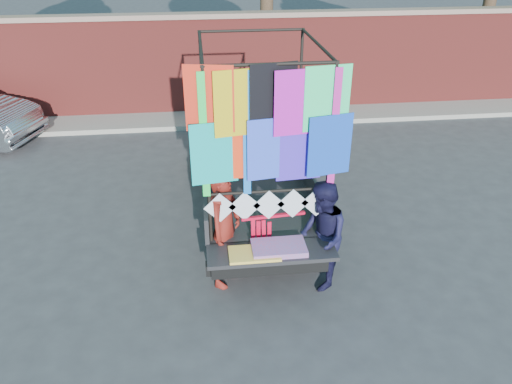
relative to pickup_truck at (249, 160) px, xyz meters
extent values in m
plane|color=#38383A|center=(0.14, -2.04, -0.81)|extent=(90.00, 90.00, 0.00)
cube|color=maroon|center=(0.14, 4.96, 0.44)|extent=(30.00, 0.35, 2.50)
cube|color=gray|center=(0.14, 4.96, 1.74)|extent=(30.00, 0.45, 0.12)
cube|color=gray|center=(0.14, 4.26, -0.75)|extent=(30.00, 1.20, 0.12)
cylinder|color=#38281C|center=(1.14, 6.16, 1.92)|extent=(0.36, 0.36, 5.46)
cylinder|color=#38281C|center=(7.64, 6.16, 1.46)|extent=(0.36, 0.36, 4.55)
cylinder|color=black|center=(-0.75, 0.58, -0.50)|extent=(0.21, 0.63, 0.63)
cylinder|color=black|center=(-0.75, -2.01, -0.50)|extent=(0.21, 0.63, 0.63)
cylinder|color=black|center=(0.75, 0.58, -0.50)|extent=(0.21, 0.63, 0.63)
cylinder|color=black|center=(0.75, -2.01, -0.50)|extent=(0.21, 0.63, 0.63)
cube|color=black|center=(0.00, -0.76, -0.33)|extent=(1.63, 4.02, 0.29)
cube|color=black|center=(0.00, -1.48, -0.07)|extent=(1.72, 2.20, 0.10)
cube|color=black|center=(-0.84, -1.48, 0.14)|extent=(0.06, 2.20, 0.43)
cube|color=black|center=(0.84, -1.48, 0.14)|extent=(0.06, 2.20, 0.43)
cube|color=black|center=(0.00, -0.40, 0.14)|extent=(1.72, 0.06, 0.43)
cube|color=black|center=(0.00, 0.53, 0.19)|extent=(1.72, 1.53, 1.20)
cube|color=#8C9EAD|center=(0.00, 0.10, 0.58)|extent=(1.53, 0.06, 0.53)
cube|color=#8C9EAD|center=(0.00, 1.25, 0.38)|extent=(1.53, 0.10, 0.67)
cube|color=black|center=(0.00, 1.58, -0.05)|extent=(1.68, 0.86, 0.53)
cube|color=black|center=(0.00, -2.82, -0.05)|extent=(1.72, 0.53, 0.06)
cube|color=black|center=(0.00, -2.60, -0.41)|extent=(1.77, 0.14, 0.17)
cylinder|color=black|center=(-0.79, -2.49, 1.18)|extent=(0.05, 0.05, 2.39)
cylinder|color=black|center=(-0.79, -0.48, 1.18)|extent=(0.05, 0.05, 2.39)
cylinder|color=black|center=(0.79, -2.49, 1.18)|extent=(0.05, 0.05, 2.39)
cylinder|color=black|center=(0.79, -0.48, 1.18)|extent=(0.05, 0.05, 2.39)
cylinder|color=black|center=(0.00, -2.49, 2.38)|extent=(1.63, 0.04, 0.04)
cylinder|color=black|center=(0.00, -0.48, 2.38)|extent=(1.63, 0.04, 0.04)
cylinder|color=black|center=(-0.79, -1.48, 2.38)|extent=(0.04, 2.06, 0.04)
cylinder|color=black|center=(0.79, -1.48, 2.38)|extent=(0.04, 2.06, 0.04)
cylinder|color=black|center=(0.00, -2.49, 0.70)|extent=(1.63, 0.04, 0.04)
cube|color=red|center=(-0.72, -2.51, 1.95)|extent=(0.59, 0.01, 0.81)
cube|color=gold|center=(-0.36, -2.54, 1.95)|extent=(0.59, 0.01, 0.81)
cube|color=black|center=(0.00, -2.51, 1.95)|extent=(0.59, 0.01, 0.81)
cube|color=#C916BC|center=(0.36, -2.54, 1.95)|extent=(0.59, 0.01, 0.81)
cube|color=#2AEE87|center=(0.72, -2.51, 1.95)|extent=(0.59, 0.01, 0.81)
cube|color=#0CABAC|center=(-0.72, -2.54, 1.32)|extent=(0.59, 0.01, 0.81)
cube|color=#FF3815|center=(-0.36, -2.51, 1.32)|extent=(0.59, 0.01, 0.81)
cube|color=blue|center=(0.00, -2.54, 1.32)|extent=(0.59, 0.01, 0.81)
cube|color=#432AD4|center=(0.36, -2.51, 1.32)|extent=(0.59, 0.01, 0.81)
cube|color=blue|center=(0.72, -2.54, 1.32)|extent=(0.59, 0.01, 0.81)
cube|color=#1BDC4B|center=(-0.81, -2.53, 1.51)|extent=(0.10, 0.01, 1.63)
cube|color=#C52094|center=(0.81, -2.53, 1.51)|extent=(0.10, 0.01, 1.63)
cube|color=blue|center=(-0.29, -2.53, 1.51)|extent=(0.10, 0.01, 1.63)
cube|color=silver|center=(-0.65, -2.52, 0.51)|extent=(0.43, 0.01, 0.43)
cube|color=silver|center=(-0.33, -2.52, 0.51)|extent=(0.43, 0.01, 0.43)
cube|color=silver|center=(0.00, -2.52, 0.51)|extent=(0.43, 0.01, 0.43)
cube|color=silver|center=(0.33, -2.52, 0.51)|extent=(0.43, 0.01, 0.43)
cube|color=silver|center=(0.65, -2.52, 0.51)|extent=(0.43, 0.01, 0.43)
cube|color=#FF3860|center=(0.10, -2.82, 0.02)|extent=(0.72, 0.43, 0.08)
cube|color=#ECC34A|center=(-0.24, -2.89, 0.00)|extent=(0.67, 0.38, 0.04)
imported|color=maroon|center=(-0.59, -2.36, 0.09)|extent=(0.71, 0.78, 1.80)
imported|color=black|center=(0.73, -2.58, 0.00)|extent=(0.62, 0.79, 1.62)
cube|color=red|center=(0.07, -2.47, 0.31)|extent=(0.89, 0.13, 0.04)
cube|color=red|center=(-0.21, -2.49, 0.03)|extent=(0.06, 0.02, 0.51)
cube|color=red|center=(-0.14, -2.49, 0.01)|extent=(0.06, 0.02, 0.51)
cube|color=red|center=(-0.06, -2.49, -0.01)|extent=(0.06, 0.02, 0.51)
cube|color=red|center=(0.01, -2.49, -0.03)|extent=(0.06, 0.02, 0.51)
camera|label=1|loc=(-0.84, -8.20, 3.85)|focal=35.00mm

